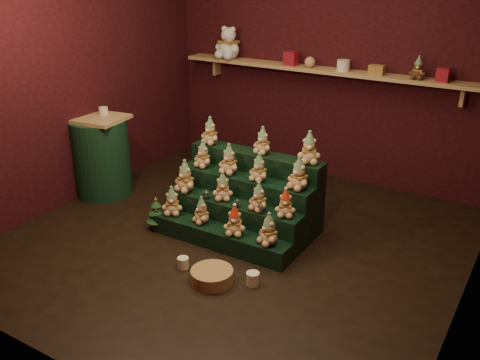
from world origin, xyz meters
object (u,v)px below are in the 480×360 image
Objects in this scene: snow_globe_b at (237,203)px; mini_christmas_tree at (157,213)px; snow_globe_c at (261,208)px; side_table at (101,156)px; mug_left at (183,263)px; riser_tier_front at (220,237)px; wicker_basket at (212,276)px; white_bear at (229,38)px; snow_globe_a at (206,194)px; brown_bear at (418,68)px; mug_right at (253,279)px.

snow_globe_b is 0.86m from mini_christmas_tree.
mini_christmas_tree is (-1.05, -0.20, -0.24)m from snow_globe_c.
side_table is 1.95m from mug_left.
side_table is at bearing 169.71° from riser_tier_front.
white_bear is at bearing 119.92° from wicker_basket.
wicker_basket is (0.53, -0.69, -0.35)m from snow_globe_a.
mini_christmas_tree is 1.53× the size of brown_bear.
riser_tier_front is 0.49m from snow_globe_c.
brown_bear is (0.54, 2.38, 1.38)m from mug_right.
brown_bear reaches higher than mini_christmas_tree.
white_bear is (-1.76, 2.38, 1.51)m from mug_right.
brown_bear is at bearing 67.13° from snow_globe_c.
snow_globe_b is 1.89m from side_table.
snow_globe_c reaches higher than mini_christmas_tree.
mug_left is at bearing -118.93° from brown_bear.
mini_christmas_tree is at bearing -169.24° from snow_globe_c.
brown_bear is at bearing 77.27° from mug_right.
mini_christmas_tree is (-0.81, -0.20, -0.23)m from snow_globe_b.
side_table reaches higher than wicker_basket.
mini_christmas_tree is at bearing 153.78° from wicker_basket.
mini_christmas_tree reaches higher than mug_right.
snow_globe_a is 2.52m from brown_bear.
snow_globe_b is at bearing 104.76° from wicker_basket.
riser_tier_front is 2.66m from brown_bear.
white_bear is (-1.12, 2.48, 1.51)m from mug_left.
snow_globe_a is 2.36m from white_bear.
white_bear is at bearing 126.43° from mug_right.
snow_globe_c is at bearing -116.45° from brown_bear.
wicker_basket is at bearing -95.54° from snow_globe_c.
side_table is 1.17m from mini_christmas_tree.
white_bear reaches higher than mug_right.
snow_globe_b reaches higher than riser_tier_front.
mug_right is (0.58, -0.38, -0.04)m from riser_tier_front.
snow_globe_c is 0.26× the size of wicker_basket.
snow_globe_b is 0.22× the size of mini_christmas_tree.
snow_globe_b is at bearing -122.66° from brown_bear.
wicker_basket is at bearing -52.52° from white_bear.
snow_globe_a is 0.26× the size of wicker_basket.
mini_christmas_tree is (1.07, -0.36, -0.27)m from side_table.
snow_globe_a is at bearing 127.74° from wicker_basket.
side_table is 1.84× the size of white_bear.
snow_globe_a is 0.40× the size of brown_bear.
snow_globe_c is (0.60, -0.00, 0.00)m from snow_globe_a.
mug_right is at bearing -33.41° from riser_tier_front.
mug_left is 0.64m from mug_right.
snow_globe_b is 2.52m from white_bear.
snow_globe_b is 0.25m from snow_globe_c.
side_table reaches higher than mug_left.
side_table is 3.49m from brown_bear.
riser_tier_front is 15.00× the size of snow_globe_c.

